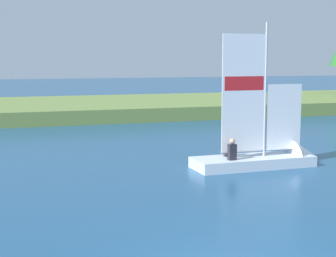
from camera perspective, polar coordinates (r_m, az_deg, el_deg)
name	(u,v)px	position (r m, az deg, el deg)	size (l,w,h in m)	color
shore_bank	(57,109)	(37.88, -12.11, 2.15)	(80.00, 13.11, 0.89)	olive
sailboat	(274,156)	(19.79, 11.61, -2.93)	(5.08, 1.61, 5.76)	silver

